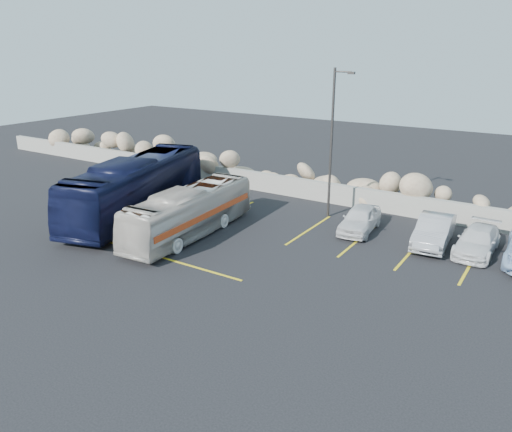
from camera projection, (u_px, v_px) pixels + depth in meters
The scene contains 10 objects.
ground at pixel (182, 266), 21.58m from camera, with size 90.00×90.00×0.00m, color black.
seawall at pixel (308, 189), 30.96m from camera, with size 60.00×0.40×1.20m, color gray.
riprap_pile at pixel (317, 174), 31.69m from camera, with size 54.00×2.80×2.60m, color tan, non-canonical shape.
parking_lines at pixel (334, 247), 23.65m from camera, with size 18.16×9.36×0.01m.
lamppost at pixel (332, 140), 26.47m from camera, with size 1.14×0.18×8.00m.
vintage_bus at pixel (190, 212), 24.81m from camera, with size 2.02×8.64×2.41m, color beige.
tour_coach at pixel (137, 187), 27.77m from camera, with size 2.71×11.57×3.22m, color black.
car_a at pixel (360, 219), 25.48m from camera, with size 1.53×3.79×1.29m, color silver.
car_b at pixel (434, 231), 23.73m from camera, with size 1.47×4.23×1.39m, color #A3A3A8.
car_c at pixel (477, 241), 22.80m from camera, with size 1.61×3.96×1.15m, color silver.
Camera 1 is at (13.32, -14.90, 9.00)m, focal length 35.00 mm.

